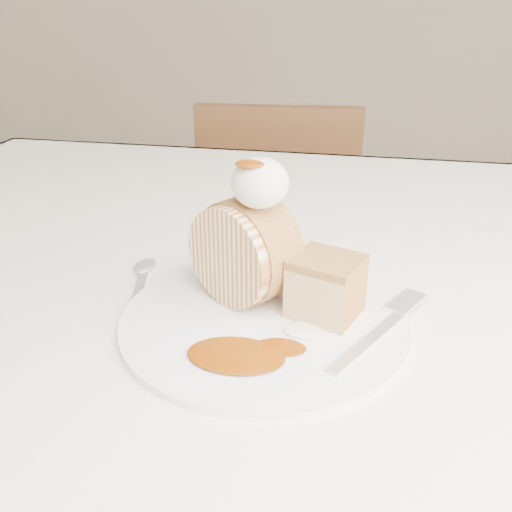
# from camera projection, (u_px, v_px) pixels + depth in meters

# --- Properties ---
(table) EXTENTS (1.40, 0.90, 0.75)m
(table) POSITION_uv_depth(u_px,v_px,m) (313.00, 312.00, 0.75)
(table) COLOR white
(table) RESTS_ON ground
(chair_far) EXTENTS (0.41, 0.41, 0.80)m
(chair_far) POSITION_uv_depth(u_px,v_px,m) (279.00, 232.00, 1.50)
(chair_far) COLOR brown
(chair_far) RESTS_ON ground
(plate) EXTENTS (0.36, 0.36, 0.01)m
(plate) POSITION_uv_depth(u_px,v_px,m) (264.00, 320.00, 0.56)
(plate) COLOR white
(plate) RESTS_ON table
(roulade_slice) EXTENTS (0.12, 0.11, 0.10)m
(roulade_slice) POSITION_uv_depth(u_px,v_px,m) (244.00, 251.00, 0.57)
(roulade_slice) COLOR #FFEBB1
(roulade_slice) RESTS_ON plate
(cake_chunk) EXTENTS (0.08, 0.08, 0.05)m
(cake_chunk) POSITION_uv_depth(u_px,v_px,m) (326.00, 290.00, 0.55)
(cake_chunk) COLOR #AC8441
(cake_chunk) RESTS_ON plate
(whipped_cream) EXTENTS (0.05, 0.05, 0.05)m
(whipped_cream) POSITION_uv_depth(u_px,v_px,m) (260.00, 183.00, 0.53)
(whipped_cream) COLOR white
(whipped_cream) RESTS_ON roulade_slice
(caramel_drizzle) EXTENTS (0.03, 0.02, 0.01)m
(caramel_drizzle) POSITION_uv_depth(u_px,v_px,m) (250.00, 157.00, 0.51)
(caramel_drizzle) COLOR #723104
(caramel_drizzle) RESTS_ON whipped_cream
(caramel_pool) EXTENTS (0.10, 0.08, 0.00)m
(caramel_pool) POSITION_uv_depth(u_px,v_px,m) (236.00, 355.00, 0.50)
(caramel_pool) COLOR #723104
(caramel_pool) RESTS_ON plate
(fork) EXTENTS (0.10, 0.16, 0.00)m
(fork) POSITION_uv_depth(u_px,v_px,m) (368.00, 342.00, 0.52)
(fork) COLOR silver
(fork) RESTS_ON plate
(spoon) EXTENTS (0.06, 0.14, 0.00)m
(spoon) POSITION_uv_depth(u_px,v_px,m) (137.00, 298.00, 0.60)
(spoon) COLOR silver
(spoon) RESTS_ON table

